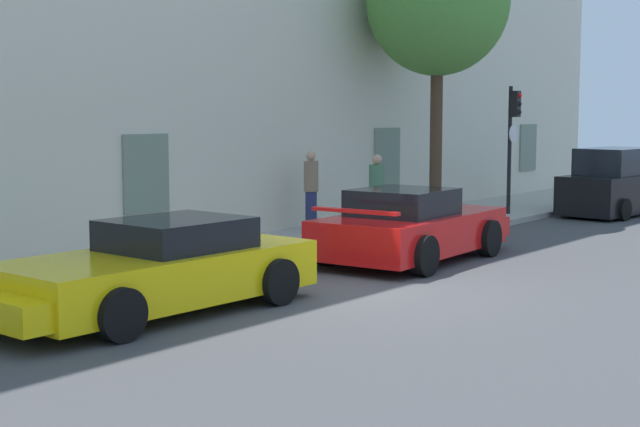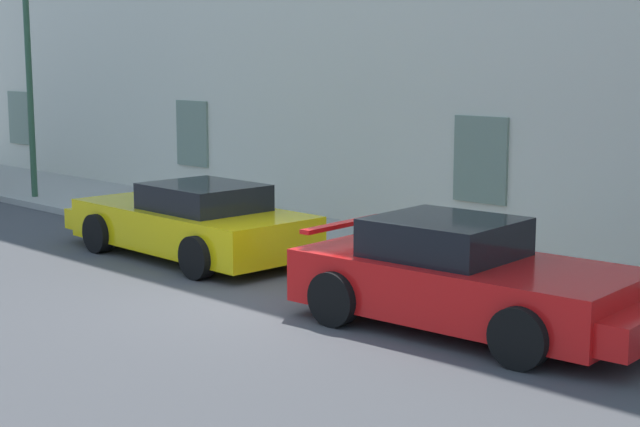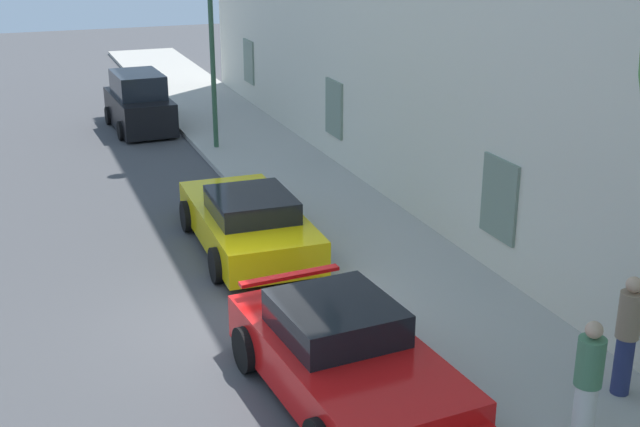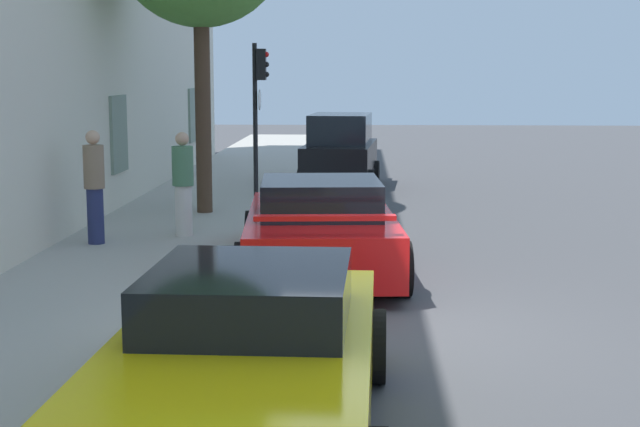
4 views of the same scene
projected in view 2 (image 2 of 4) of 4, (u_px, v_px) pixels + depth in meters
ground_plane at (266, 301)px, 13.56m from camera, size 80.00×80.00×0.00m
sidewalk at (422, 260)px, 15.98m from camera, size 60.00×3.18×0.14m
sportscar_red_lead at (186, 222)px, 16.59m from camera, size 5.01×2.23×1.28m
sportscar_yellow_flank at (475, 282)px, 12.05m from camera, size 4.75×2.44×1.37m
street_lamp at (9, 38)px, 21.71m from camera, size 0.44×1.42×5.17m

